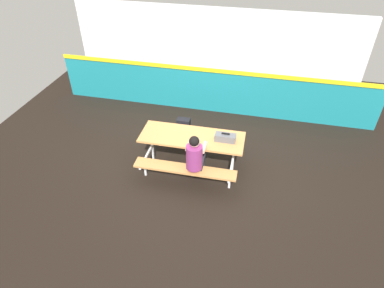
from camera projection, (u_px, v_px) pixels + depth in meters
name	position (u px, v px, depth m)	size (l,w,h in m)	color
ground_plane	(192.00, 165.00, 6.95)	(10.00, 10.00, 0.02)	black
accent_backdrop	(213.00, 66.00, 7.98)	(8.00, 0.14, 2.60)	teal
picnic_table_main	(192.00, 143.00, 6.60)	(2.06, 1.58, 0.74)	tan
student_nearer	(195.00, 156.00, 6.06)	(0.36, 0.53, 1.21)	#2D2D38
toolbox_grey	(225.00, 138.00, 6.35)	(0.40, 0.18, 0.18)	#595B60
backpack_dark	(184.00, 127.00, 7.69)	(0.30, 0.22, 0.44)	black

